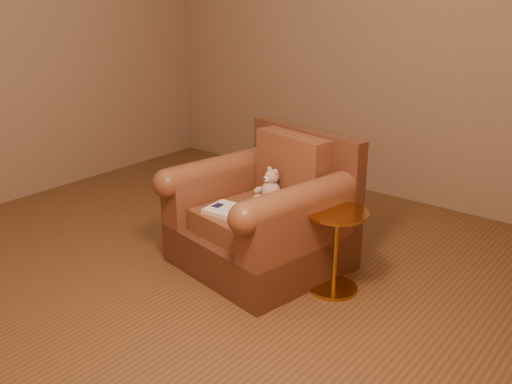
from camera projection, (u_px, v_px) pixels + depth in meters
The scene contains 5 objects.
floor at pixel (190, 264), 3.72m from camera, with size 4.00×4.00×0.00m, color brown.
armchair at pixel (265, 216), 3.63m from camera, with size 1.07×1.04×0.84m.
teddy_bear at pixel (269, 188), 3.66m from camera, with size 0.16×0.18×0.22m.
guidebook at pixel (234, 212), 3.47m from camera, with size 0.37×0.24×0.03m.
side_table at pixel (335, 249), 3.31m from camera, with size 0.36×0.36×0.50m.
Camera 1 is at (2.42, -2.32, 1.72)m, focal length 40.00 mm.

